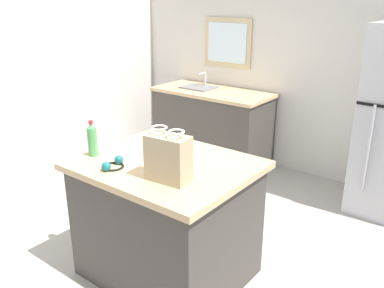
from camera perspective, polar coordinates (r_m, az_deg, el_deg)
ground at (r=3.39m, az=-1.92°, el=-16.29°), size 5.84×5.84×0.00m
back_wall at (r=4.85m, az=16.21°, el=11.42°), size 4.87×0.13×2.70m
kitchen_island at (r=3.05m, az=-3.51°, el=-10.45°), size 1.20×0.98×0.91m
sink_counter at (r=5.18m, az=2.76°, el=2.64°), size 1.48×0.69×1.11m
shopping_bag at (r=2.52m, az=-3.35°, el=-1.95°), size 0.29×0.18×0.34m
small_box at (r=3.03m, az=-2.52°, el=-0.25°), size 0.15×0.16×0.09m
bottle at (r=3.01m, az=-13.77°, el=0.58°), size 0.07×0.07×0.26m
ear_defenders at (r=2.81m, az=-11.02°, el=-2.81°), size 0.17×0.20×0.06m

